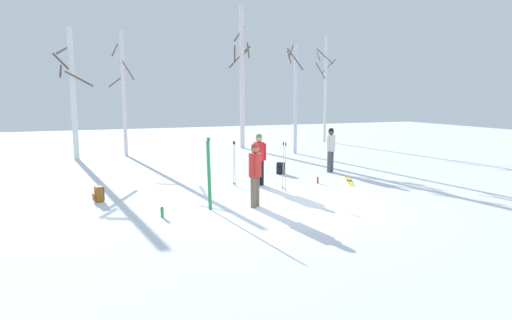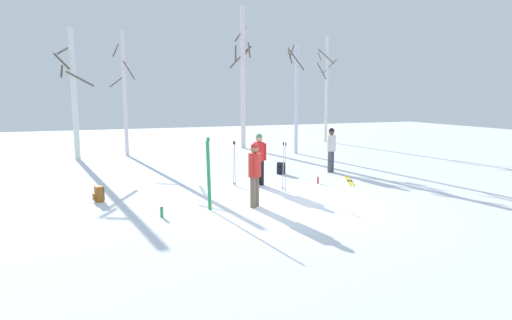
# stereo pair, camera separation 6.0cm
# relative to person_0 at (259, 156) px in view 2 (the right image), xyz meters

# --- Properties ---
(ground_plane) EXTENTS (60.00, 60.00, 0.00)m
(ground_plane) POSITION_rel_person_0_xyz_m (-0.17, -2.66, -0.98)
(ground_plane) COLOR white
(person_0) EXTENTS (0.52, 0.34, 1.72)m
(person_0) POSITION_rel_person_0_xyz_m (0.00, 0.00, 0.00)
(person_0) COLOR black
(person_0) RESTS_ON ground_plane
(person_1) EXTENTS (0.46, 0.34, 1.72)m
(person_1) POSITION_rel_person_0_xyz_m (3.54, 1.35, 0.00)
(person_1) COLOR #4C4C56
(person_1) RESTS_ON ground_plane
(person_2) EXTENTS (0.41, 0.38, 1.72)m
(person_2) POSITION_rel_person_0_xyz_m (-1.15, -2.55, 0.00)
(person_2) COLOR #72604C
(person_2) RESTS_ON ground_plane
(ski_pair_planted_0) EXTENTS (0.08, 0.19, 1.89)m
(ski_pair_planted_0) POSITION_rel_person_0_xyz_m (-2.35, -2.38, -0.04)
(ski_pair_planted_0) COLOR green
(ski_pair_planted_0) RESTS_ON ground_plane
(ski_pair_lying_0) EXTENTS (0.91, 1.59, 0.05)m
(ski_pair_lying_0) POSITION_rel_person_0_xyz_m (3.20, -0.47, -0.97)
(ski_pair_lying_0) COLOR yellow
(ski_pair_lying_0) RESTS_ON ground_plane
(ski_poles_0) EXTENTS (0.07, 0.28, 1.52)m
(ski_poles_0) POSITION_rel_person_0_xyz_m (0.43, -1.02, -0.17)
(ski_poles_0) COLOR #B2B2BC
(ski_poles_0) RESTS_ON ground_plane
(ski_poles_1) EXTENTS (0.07, 0.22, 1.47)m
(ski_poles_1) POSITION_rel_person_0_xyz_m (-0.76, 0.29, -0.20)
(ski_poles_1) COLOR #B2B2BC
(ski_poles_1) RESTS_ON ground_plane
(backpack_0) EXTENTS (0.32, 0.29, 0.44)m
(backpack_0) POSITION_rel_person_0_xyz_m (-5.00, -0.43, -0.77)
(backpack_0) COLOR #99591E
(backpack_0) RESTS_ON ground_plane
(backpack_1) EXTENTS (0.35, 0.34, 0.44)m
(backpack_1) POSITION_rel_person_0_xyz_m (1.56, 1.68, -0.77)
(backpack_1) COLOR black
(backpack_1) RESTS_ON ground_plane
(water_bottle_0) EXTENTS (0.06, 0.06, 0.23)m
(water_bottle_0) POSITION_rel_person_0_xyz_m (1.98, -0.42, -0.87)
(water_bottle_0) COLOR red
(water_bottle_0) RESTS_ON ground_plane
(water_bottle_1) EXTENTS (0.08, 0.08, 0.25)m
(water_bottle_1) POSITION_rel_person_0_xyz_m (-3.63, -2.66, -0.86)
(water_bottle_1) COLOR green
(water_bottle_1) RESTS_ON ground_plane
(birch_tree_1) EXTENTS (1.67, 1.53, 5.98)m
(birch_tree_1) POSITION_rel_person_0_xyz_m (-5.67, 8.60, 2.12)
(birch_tree_1) COLOR silver
(birch_tree_1) RESTS_ON ground_plane
(birch_tree_2) EXTENTS (1.23, 1.23, 6.00)m
(birch_tree_2) POSITION_rel_person_0_xyz_m (-3.39, 9.17, 2.09)
(birch_tree_2) COLOR silver
(birch_tree_2) RESTS_ON ground_plane
(birch_tree_3) EXTENTS (1.16, 1.16, 7.79)m
(birch_tree_3) POSITION_rel_person_0_xyz_m (3.06, 10.05, 3.04)
(birch_tree_3) COLOR silver
(birch_tree_3) RESTS_ON ground_plane
(birch_tree_4) EXTENTS (0.73, 1.05, 5.49)m
(birch_tree_4) POSITION_rel_person_0_xyz_m (4.74, 6.78, 1.89)
(birch_tree_4) COLOR silver
(birch_tree_4) RESTS_ON ground_plane
(birch_tree_5) EXTENTS (1.42, 1.42, 6.64)m
(birch_tree_5) POSITION_rel_person_0_xyz_m (9.12, 11.26, 2.48)
(birch_tree_5) COLOR silver
(birch_tree_5) RESTS_ON ground_plane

